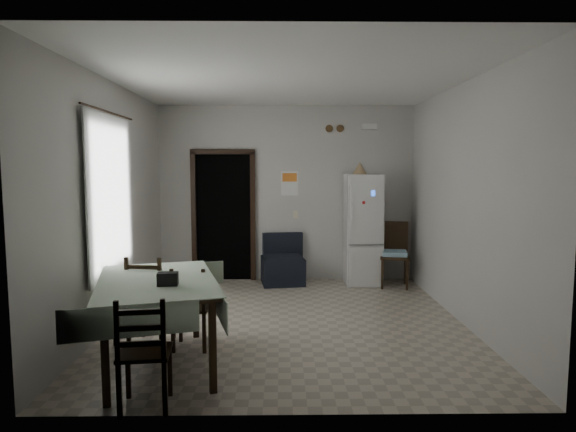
{
  "coord_description": "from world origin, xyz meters",
  "views": [
    {
      "loc": [
        -0.08,
        -5.74,
        1.87
      ],
      "look_at": [
        0.0,
        0.5,
        1.25
      ],
      "focal_mm": 30.0,
      "sensor_mm": 36.0,
      "label": 1
    }
  ],
  "objects_px": {
    "dining_chair_near_head": "(145,351)",
    "dining_chair_far_left": "(151,299)",
    "corner_chair": "(394,255)",
    "dining_table": "(158,323)",
    "fridge": "(363,229)",
    "navy_seat": "(283,259)",
    "dining_chair_far_right": "(192,307)"
  },
  "relations": [
    {
      "from": "dining_chair_near_head",
      "to": "dining_chair_far_left",
      "type": "bearing_deg",
      "value": -83.24
    },
    {
      "from": "corner_chair",
      "to": "dining_chair_near_head",
      "type": "xyz_separation_m",
      "value": [
        -2.85,
        -3.81,
        -0.06
      ]
    },
    {
      "from": "dining_chair_far_left",
      "to": "dining_table",
      "type": "bearing_deg",
      "value": 118.61
    },
    {
      "from": "dining_chair_near_head",
      "to": "dining_table",
      "type": "bearing_deg",
      "value": -89.27
    },
    {
      "from": "dining_chair_far_left",
      "to": "corner_chair",
      "type": "bearing_deg",
      "value": -134.78
    },
    {
      "from": "dining_table",
      "to": "dining_chair_near_head",
      "type": "bearing_deg",
      "value": -98.64
    },
    {
      "from": "fridge",
      "to": "dining_table",
      "type": "height_order",
      "value": "fridge"
    },
    {
      "from": "fridge",
      "to": "corner_chair",
      "type": "height_order",
      "value": "fridge"
    },
    {
      "from": "navy_seat",
      "to": "dining_chair_far_right",
      "type": "bearing_deg",
      "value": -116.86
    },
    {
      "from": "dining_chair_far_left",
      "to": "dining_chair_near_head",
      "type": "height_order",
      "value": "dining_chair_far_left"
    },
    {
      "from": "corner_chair",
      "to": "dining_chair_far_right",
      "type": "relative_size",
      "value": 1.18
    },
    {
      "from": "fridge",
      "to": "dining_chair_far_right",
      "type": "relative_size",
      "value": 2.05
    },
    {
      "from": "dining_chair_far_right",
      "to": "dining_chair_near_head",
      "type": "xyz_separation_m",
      "value": [
        -0.13,
        -1.27,
        0.02
      ]
    },
    {
      "from": "fridge",
      "to": "navy_seat",
      "type": "relative_size",
      "value": 2.21
    },
    {
      "from": "corner_chair",
      "to": "dining_chair_far_right",
      "type": "xyz_separation_m",
      "value": [
        -2.72,
        -2.54,
        -0.08
      ]
    },
    {
      "from": "corner_chair",
      "to": "dining_chair_near_head",
      "type": "relative_size",
      "value": 1.12
    },
    {
      "from": "dining_table",
      "to": "dining_chair_far_left",
      "type": "bearing_deg",
      "value": 94.86
    },
    {
      "from": "dining_chair_far_left",
      "to": "dining_chair_far_right",
      "type": "xyz_separation_m",
      "value": [
        0.46,
        -0.12,
        -0.05
      ]
    },
    {
      "from": "dining_chair_far_right",
      "to": "fridge",
      "type": "bearing_deg",
      "value": -127.16
    },
    {
      "from": "fridge",
      "to": "dining_chair_far_right",
      "type": "height_order",
      "value": "fridge"
    },
    {
      "from": "fridge",
      "to": "dining_chair_near_head",
      "type": "xyz_separation_m",
      "value": [
        -2.38,
        -4.04,
        -0.43
      ]
    },
    {
      "from": "fridge",
      "to": "dining_chair_far_left",
      "type": "bearing_deg",
      "value": -135.43
    },
    {
      "from": "corner_chair",
      "to": "dining_chair_far_right",
      "type": "height_order",
      "value": "corner_chair"
    },
    {
      "from": "corner_chair",
      "to": "dining_table",
      "type": "relative_size",
      "value": 0.64
    },
    {
      "from": "fridge",
      "to": "dining_chair_far_right",
      "type": "bearing_deg",
      "value": -128.88
    },
    {
      "from": "dining_chair_far_left",
      "to": "dining_chair_near_head",
      "type": "xyz_separation_m",
      "value": [
        0.33,
        -1.39,
        -0.03
      ]
    },
    {
      "from": "fridge",
      "to": "dining_chair_far_left",
      "type": "height_order",
      "value": "fridge"
    },
    {
      "from": "fridge",
      "to": "dining_chair_far_right",
      "type": "distance_m",
      "value": 3.6
    },
    {
      "from": "navy_seat",
      "to": "fridge",
      "type": "bearing_deg",
      "value": -7.8
    },
    {
      "from": "navy_seat",
      "to": "dining_table",
      "type": "xyz_separation_m",
      "value": [
        -1.18,
        -3.25,
        0.02
      ]
    },
    {
      "from": "navy_seat",
      "to": "corner_chair",
      "type": "distance_m",
      "value": 1.78
    },
    {
      "from": "dining_table",
      "to": "dining_chair_far_right",
      "type": "relative_size",
      "value": 1.85
    }
  ]
}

